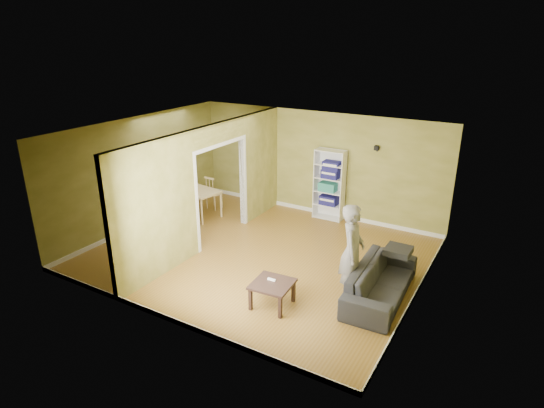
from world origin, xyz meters
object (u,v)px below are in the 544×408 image
Objects in this scene: person at (353,244)px; dining_table at (197,193)px; chair_left at (177,193)px; bookshelf at (330,184)px; chair_far at (214,192)px; sofa at (381,277)px; coffee_table at (272,286)px; chair_near at (185,206)px.

person reaches higher than dining_table.
person is at bearing 90.34° from chair_left.
chair_far is (-2.88, -0.91, -0.43)m from bookshelf.
coffee_table is (-1.49, -1.18, -0.03)m from sofa.
chair_near is (-4.58, 1.01, -0.55)m from person.
bookshelf is at bearing 45.99° from chair_near.
chair_far is (-4.65, 2.22, -0.56)m from person.
chair_far is at bearing 102.07° from chair_near.
sofa is 5.14m from chair_near.
bookshelf is at bearing -158.51° from chair_far.
chair_left is at bearing 152.18° from chair_near.
coffee_table is 5.06m from chair_left.
dining_table is 0.70m from chair_left.
person is at bearing 109.54° from sofa.
sofa is 2.37× the size of chair_far.
person reaches higher than chair_near.
bookshelf reaches higher than dining_table.
chair_left is at bearing 45.37° from chair_far.
chair_near is at bearing 69.98° from chair_left.
bookshelf is at bearing 28.19° from dining_table.
bookshelf is 3.05m from chair_far.
chair_near is at bearing 63.66° from person.
chair_left is (-5.85, 1.39, 0.07)m from sofa.
bookshelf is (-2.26, 2.93, 0.47)m from sofa.
bookshelf reaches higher than chair_far.
sofa is 1.93× the size of dining_table.
person is 4.94m from dining_table.
chair_left is at bearing 59.54° from person.
person reaches higher than coffee_table.
dining_table is (-5.16, 1.37, 0.21)m from sofa.
bookshelf is at bearing 35.21° from sofa.
bookshelf is at bearing 100.53° from coffee_table.
chair_left is 1.04× the size of chair_near.
bookshelf is at bearing 130.00° from chair_left.
bookshelf reaches higher than chair_near.
bookshelf is 4.20m from coffee_table.
sofa is 2.31× the size of chair_near.
bookshelf is at bearing 15.57° from person.
chair_far is at bearing 138.74° from coffee_table.
bookshelf is (-1.77, 3.12, -0.13)m from person.
chair_left is (-3.59, -1.53, -0.40)m from bookshelf.
chair_near reaches higher than dining_table.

